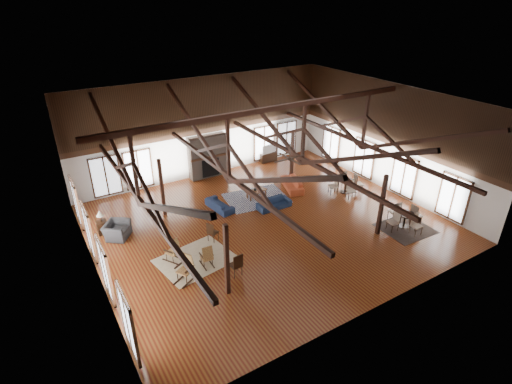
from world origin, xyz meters
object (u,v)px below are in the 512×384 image
sofa_navy_front (274,203)px  tv_console (268,157)px  sofa_orange (292,184)px  cafe_table_far (346,184)px  sofa_navy_left (220,205)px  cafe_table_near (405,218)px  armchair (117,230)px  coffee_table (256,191)px

sofa_navy_front → tv_console: size_ratio=1.55×
sofa_orange → cafe_table_far: 3.05m
sofa_navy_left → cafe_table_near: size_ratio=0.91×
sofa_navy_front → sofa_orange: bearing=32.6°
sofa_navy_left → cafe_table_far: cafe_table_far is taller
armchair → sofa_orange: bearing=-53.0°
sofa_navy_front → sofa_navy_left: size_ratio=1.01×
sofa_orange → cafe_table_near: bearing=38.1°
sofa_navy_left → tv_console: (5.77, 4.24, 0.03)m
cafe_table_near → cafe_table_far: size_ratio=0.99×
sofa_navy_front → sofa_navy_left: (-2.52, 1.38, -0.00)m
armchair → cafe_table_near: (12.17, -6.33, 0.14)m
sofa_navy_left → coffee_table: size_ratio=1.45×
armchair → cafe_table_far: cafe_table_far is taller
sofa_navy_front → sofa_orange: 2.56m
armchair → tv_console: size_ratio=0.97×
cafe_table_near → tv_console: bearing=96.1°
armchair → cafe_table_near: 13.72m
armchair → cafe_table_far: size_ratio=0.57×
armchair → cafe_table_far: (12.28, -2.05, 0.15)m
sofa_orange → cafe_table_near: (2.21, -6.23, 0.21)m
sofa_navy_left → armchair: (-5.28, 0.08, 0.11)m
sofa_navy_left → sofa_navy_front: bearing=-126.3°
coffee_table → cafe_table_far: bearing=-38.3°
coffee_table → cafe_table_near: 7.82m
tv_console → armchair: bearing=-159.4°
cafe_table_far → sofa_navy_front: bearing=172.5°
cafe_table_far → armchair: bearing=170.5°
cafe_table_near → tv_console: size_ratio=1.68×
sofa_navy_left → sofa_orange: 4.69m
sofa_navy_front → sofa_navy_left: sofa_navy_front is taller
sofa_navy_front → cafe_table_far: cafe_table_far is taller
armchair → cafe_table_far: bearing=-62.0°
sofa_navy_left → tv_console: tv_console is taller
coffee_table → cafe_table_far: cafe_table_far is taller
coffee_table → tv_console: tv_console is taller
cafe_table_far → cafe_table_near: bearing=-91.5°
sofa_navy_front → sofa_navy_left: bearing=151.6°
sofa_navy_left → coffee_table: (2.33, 0.10, 0.12)m
tv_console → coffee_table: bearing=-129.7°
sofa_navy_left → cafe_table_far: (7.01, -1.97, 0.25)m
armchair → tv_console: (11.04, 4.16, -0.08)m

